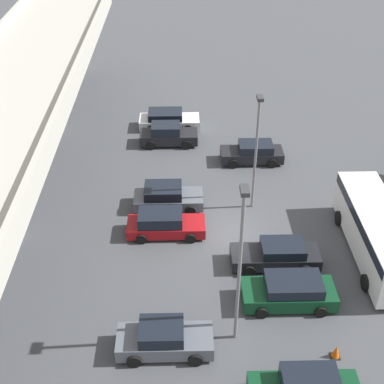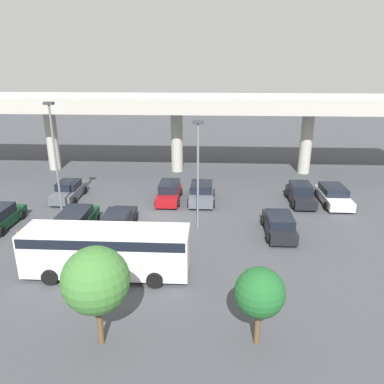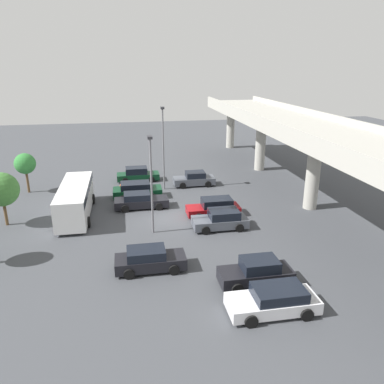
{
  "view_description": "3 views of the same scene",
  "coord_description": "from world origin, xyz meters",
  "px_view_note": "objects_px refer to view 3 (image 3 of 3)",
  "views": [
    {
      "loc": [
        -24.86,
        2.92,
        19.97
      ],
      "look_at": [
        1.59,
        2.32,
        1.96
      ],
      "focal_mm": 50.0,
      "sensor_mm": 36.0,
      "label": 1
    },
    {
      "loc": [
        3.65,
        -25.68,
        11.22
      ],
      "look_at": [
        2.15,
        2.4,
        1.32
      ],
      "focal_mm": 35.0,
      "sensor_mm": 36.0,
      "label": 2
    },
    {
      "loc": [
        29.5,
        -3.28,
        12.42
      ],
      "look_at": [
        0.82,
        1.9,
        2.48
      ],
      "focal_mm": 35.0,
      "sensor_mm": 36.0,
      "label": 3
    }
  ],
  "objects_px": {
    "parked_car_3": "(140,201)",
    "parked_car_8": "(274,300)",
    "parked_car_6": "(149,260)",
    "tree_front_left": "(25,164)",
    "parked_car_1": "(194,179)",
    "lamp_post_near_aisle": "(151,178)",
    "parked_car_5": "(221,220)",
    "parked_car_4": "(214,207)",
    "parked_car_7": "(257,273)",
    "parked_car_0": "(138,175)",
    "lamp_post_mid_lot": "(163,143)",
    "parked_car_2": "(137,190)",
    "tree_front_centre": "(1,190)",
    "shuttle_bus": "(75,198)"
  },
  "relations": [
    {
      "from": "parked_car_8",
      "to": "lamp_post_mid_lot",
      "type": "relative_size",
      "value": 0.56
    },
    {
      "from": "parked_car_5",
      "to": "parked_car_6",
      "type": "relative_size",
      "value": 0.97
    },
    {
      "from": "parked_car_1",
      "to": "parked_car_6",
      "type": "distance_m",
      "value": 17.85
    },
    {
      "from": "parked_car_0",
      "to": "lamp_post_near_aisle",
      "type": "relative_size",
      "value": 0.61
    },
    {
      "from": "parked_car_3",
      "to": "lamp_post_near_aisle",
      "type": "xyz_separation_m",
      "value": [
        5.51,
        0.7,
        3.79
      ]
    },
    {
      "from": "parked_car_2",
      "to": "parked_car_5",
      "type": "relative_size",
      "value": 1.08
    },
    {
      "from": "parked_car_1",
      "to": "tree_front_centre",
      "type": "bearing_deg",
      "value": 24.25
    },
    {
      "from": "parked_car_8",
      "to": "tree_front_centre",
      "type": "xyz_separation_m",
      "value": [
        -14.62,
        -17.11,
        2.34
      ]
    },
    {
      "from": "parked_car_6",
      "to": "parked_car_3",
      "type": "bearing_deg",
      "value": 90.18
    },
    {
      "from": "parked_car_2",
      "to": "parked_car_4",
      "type": "distance_m",
      "value": 8.63
    },
    {
      "from": "lamp_post_near_aisle",
      "to": "tree_front_left",
      "type": "xyz_separation_m",
      "value": [
        -11.99,
        -11.77,
        -1.47
      ]
    },
    {
      "from": "parked_car_3",
      "to": "parked_car_8",
      "type": "height_order",
      "value": "parked_car_3"
    },
    {
      "from": "parked_car_4",
      "to": "tree_front_left",
      "type": "relative_size",
      "value": 1.13
    },
    {
      "from": "parked_car_6",
      "to": "tree_front_left",
      "type": "distance_m",
      "value": 20.9
    },
    {
      "from": "parked_car_2",
      "to": "parked_car_7",
      "type": "bearing_deg",
      "value": -69.2
    },
    {
      "from": "parked_car_3",
      "to": "tree_front_left",
      "type": "xyz_separation_m",
      "value": [
        -6.48,
        -11.07,
        2.32
      ]
    },
    {
      "from": "parked_car_3",
      "to": "parked_car_8",
      "type": "xyz_separation_m",
      "value": [
        16.55,
        6.18,
        0.02
      ]
    },
    {
      "from": "parked_car_1",
      "to": "parked_car_4",
      "type": "xyz_separation_m",
      "value": [
        8.6,
        0.17,
        0.01
      ]
    },
    {
      "from": "parked_car_3",
      "to": "parked_car_5",
      "type": "relative_size",
      "value": 1.12
    },
    {
      "from": "tree_front_left",
      "to": "shuttle_bus",
      "type": "bearing_deg",
      "value": 37.22
    },
    {
      "from": "parked_car_7",
      "to": "shuttle_bus",
      "type": "bearing_deg",
      "value": -48.14
    },
    {
      "from": "parked_car_7",
      "to": "lamp_post_mid_lot",
      "type": "height_order",
      "value": "lamp_post_mid_lot"
    },
    {
      "from": "parked_car_5",
      "to": "parked_car_7",
      "type": "xyz_separation_m",
      "value": [
        8.22,
        0.05,
        0.03
      ]
    },
    {
      "from": "parked_car_3",
      "to": "tree_front_centre",
      "type": "bearing_deg",
      "value": -169.99
    },
    {
      "from": "parked_car_8",
      "to": "shuttle_bus",
      "type": "bearing_deg",
      "value": -53.35
    },
    {
      "from": "shuttle_bus",
      "to": "parked_car_7",
      "type": "bearing_deg",
      "value": 41.86
    },
    {
      "from": "parked_car_5",
      "to": "parked_car_6",
      "type": "distance_m",
      "value": 8.16
    },
    {
      "from": "parked_car_7",
      "to": "parked_car_1",
      "type": "bearing_deg",
      "value": -89.7
    },
    {
      "from": "parked_car_1",
      "to": "shuttle_bus",
      "type": "relative_size",
      "value": 0.49
    },
    {
      "from": "parked_car_1",
      "to": "lamp_post_near_aisle",
      "type": "relative_size",
      "value": 0.58
    },
    {
      "from": "parked_car_4",
      "to": "tree_front_centre",
      "type": "xyz_separation_m",
      "value": [
        -0.95,
        -17.16,
        2.32
      ]
    },
    {
      "from": "parked_car_2",
      "to": "parked_car_4",
      "type": "xyz_separation_m",
      "value": [
        5.76,
        6.42,
        -0.03
      ]
    },
    {
      "from": "parked_car_1",
      "to": "parked_car_3",
      "type": "relative_size",
      "value": 0.91
    },
    {
      "from": "parked_car_0",
      "to": "shuttle_bus",
      "type": "distance_m",
      "value": 10.94
    },
    {
      "from": "parked_car_4",
      "to": "lamp_post_mid_lot",
      "type": "distance_m",
      "value": 9.65
    },
    {
      "from": "parked_car_6",
      "to": "parked_car_5",
      "type": "bearing_deg",
      "value": 41.87
    },
    {
      "from": "parked_car_0",
      "to": "parked_car_5",
      "type": "relative_size",
      "value": 1.07
    },
    {
      "from": "parked_car_6",
      "to": "parked_car_8",
      "type": "distance_m",
      "value": 8.22
    },
    {
      "from": "parked_car_2",
      "to": "lamp_post_near_aisle",
      "type": "height_order",
      "value": "lamp_post_near_aisle"
    },
    {
      "from": "parked_car_8",
      "to": "parked_car_1",
      "type": "bearing_deg",
      "value": -89.7
    },
    {
      "from": "parked_car_0",
      "to": "parked_car_3",
      "type": "bearing_deg",
      "value": -90.71
    },
    {
      "from": "parked_car_8",
      "to": "lamp_post_near_aisle",
      "type": "distance_m",
      "value": 12.89
    },
    {
      "from": "shuttle_bus",
      "to": "lamp_post_near_aisle",
      "type": "bearing_deg",
      "value": 52.9
    },
    {
      "from": "parked_car_4",
      "to": "tree_front_centre",
      "type": "distance_m",
      "value": 17.34
    },
    {
      "from": "parked_car_5",
      "to": "parked_car_6",
      "type": "xyz_separation_m",
      "value": [
        5.44,
        -6.07,
        -0.01
      ]
    },
    {
      "from": "parked_car_4",
      "to": "parked_car_7",
      "type": "xyz_separation_m",
      "value": [
        10.98,
        -0.07,
        0.04
      ]
    },
    {
      "from": "parked_car_1",
      "to": "parked_car_2",
      "type": "height_order",
      "value": "parked_car_2"
    },
    {
      "from": "parked_car_5",
      "to": "parked_car_0",
      "type": "bearing_deg",
      "value": -67.06
    },
    {
      "from": "parked_car_3",
      "to": "parked_car_7",
      "type": "bearing_deg",
      "value": -66.03
    },
    {
      "from": "parked_car_3",
      "to": "parked_car_4",
      "type": "distance_m",
      "value": 6.86
    }
  ]
}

